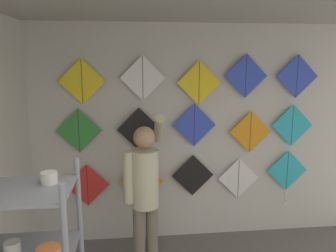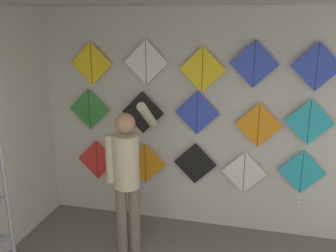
% 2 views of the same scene
% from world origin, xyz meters
% --- Properties ---
extents(back_panel, '(4.85, 0.06, 2.80)m').
position_xyz_m(back_panel, '(0.00, 3.27, 1.40)').
color(back_panel, beige).
rests_on(back_panel, ground).
extents(shopkeeper, '(0.44, 0.68, 1.80)m').
position_xyz_m(shopkeeper, '(-0.65, 2.44, 1.01)').
color(shopkeeper, '#726656').
rests_on(shopkeeper, ground).
extents(kite_0, '(0.55, 0.01, 0.55)m').
position_xyz_m(kite_0, '(-1.36, 3.18, 0.79)').
color(kite_0, red).
extents(kite_1, '(0.55, 0.04, 0.69)m').
position_xyz_m(kite_1, '(-0.67, 3.18, 0.78)').
color(kite_1, orange).
extents(kite_2, '(0.55, 0.01, 0.55)m').
position_xyz_m(kite_2, '(-0.00, 3.18, 0.87)').
color(kite_2, black).
extents(kite_3, '(0.55, 0.01, 0.55)m').
position_xyz_m(kite_3, '(0.62, 3.18, 0.81)').
color(kite_3, white).
extents(kite_4, '(0.55, 0.04, 0.76)m').
position_xyz_m(kite_4, '(1.29, 3.18, 0.85)').
color(kite_4, '#28B2C6').
extents(kite_5, '(0.55, 0.01, 0.55)m').
position_xyz_m(kite_5, '(-1.42, 3.18, 1.50)').
color(kite_5, '#338C38').
extents(kite_6, '(0.55, 0.01, 0.55)m').
position_xyz_m(kite_6, '(-0.69, 3.18, 1.50)').
color(kite_6, black).
extents(kite_7, '(0.55, 0.01, 0.55)m').
position_xyz_m(kite_7, '(0.01, 3.18, 1.54)').
color(kite_7, blue).
extents(kite_8, '(0.55, 0.01, 0.55)m').
position_xyz_m(kite_8, '(0.75, 3.18, 1.44)').
color(kite_8, orange).
extents(kite_9, '(0.55, 0.01, 0.55)m').
position_xyz_m(kite_9, '(1.32, 3.18, 1.51)').
color(kite_9, '#28B2C6').
extents(kite_10, '(0.55, 0.01, 0.55)m').
position_xyz_m(kite_10, '(-1.36, 3.18, 2.10)').
color(kite_10, yellow).
extents(kite_11, '(0.55, 0.01, 0.55)m').
position_xyz_m(kite_11, '(-0.63, 3.18, 2.14)').
color(kite_11, white).
extents(kite_12, '(0.55, 0.01, 0.55)m').
position_xyz_m(kite_12, '(0.06, 3.18, 2.07)').
color(kite_12, yellow).
extents(kite_13, '(0.55, 0.01, 0.55)m').
position_xyz_m(kite_13, '(0.66, 3.18, 2.16)').
color(kite_13, blue).
extents(kite_14, '(0.55, 0.01, 0.55)m').
position_xyz_m(kite_14, '(1.33, 3.18, 2.15)').
color(kite_14, blue).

